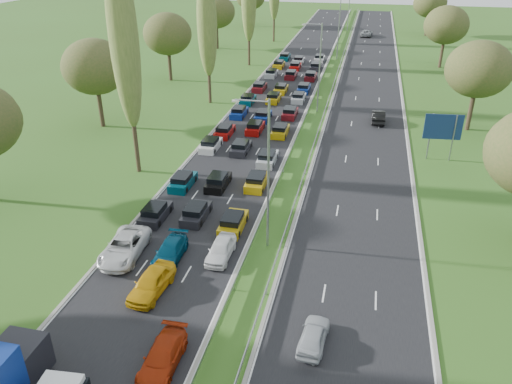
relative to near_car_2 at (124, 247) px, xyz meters
The scene contains 18 objects.
ground 42.09m from the near_car_2, 75.68° to the left, with size 260.00×260.00×0.00m, color #33571B.
near_carriageway 43.43m from the near_car_2, 85.17° to the left, with size 10.50×215.00×0.04m, color black.
far_carriageway 46.56m from the near_car_2, 68.37° to the left, with size 10.50×215.00×0.04m, color black.
central_reservation 44.51m from the near_car_2, 76.47° to the left, with size 2.36×215.00×0.32m.
lamp_columns 40.48m from the near_car_2, 74.97° to the left, with size 0.18×140.18×12.00m.
poplar_row 31.66m from the near_car_2, 100.93° to the left, with size 2.80×127.80×22.44m.
woodland_left 29.21m from the near_car_2, 124.52° to the left, with size 8.00×166.00×11.10m.
woodland_right 41.17m from the near_car_2, 42.53° to the left, with size 8.00×153.00×11.10m.
traffic_queue_fill 38.53m from the near_car_2, 84.54° to the left, with size 9.09×69.16×0.80m.
near_car_2 is the anchor object (origin of this frame).
near_car_7 3.58m from the near_car_2, ahead, with size 1.88×4.62×1.34m, color #05364E.
near_car_8 5.28m from the near_car_2, 43.96° to the right, with size 1.88×4.67×1.59m, color #C28E0C.
near_car_11 12.08m from the near_car_2, 54.09° to the right, with size 1.88×4.62×1.34m, color #9E2609.
near_car_12 7.39m from the near_car_2, 11.23° to the left, with size 1.68×4.18×1.42m, color silver.
far_car_0 16.45m from the near_car_2, 22.04° to the right, with size 1.54×3.83×1.31m, color #A8ADB2.
far_car_1 40.78m from the near_car_2, 62.61° to the left, with size 1.67×4.80×1.58m, color black.
far_car_2 102.58m from the near_car_2, 81.27° to the left, with size 2.62×5.68×1.58m, color gray.
direction_sign 35.57m from the near_car_2, 44.47° to the left, with size 3.99×0.48×5.20m.
Camera 1 is at (10.94, 10.23, 21.90)m, focal length 35.00 mm.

